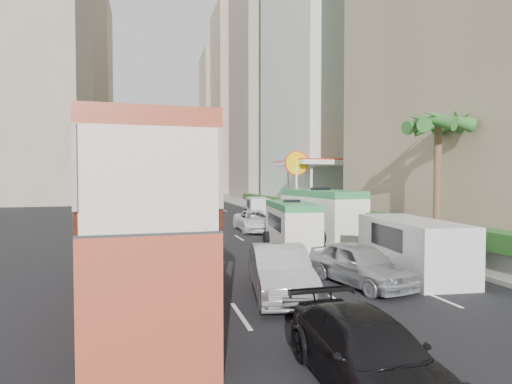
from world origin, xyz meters
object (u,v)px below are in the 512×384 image
object	(u,v)px
car_silver_lane_a	(280,296)
palm_tree	(437,187)
panel_van_near	(412,247)
shell_station	(318,189)
panel_van_far	(258,207)
car_silver_lane_b	(359,285)
van_asset	(255,231)
double_decker_bus	(149,220)
minibus_far	(320,214)
minibus_near	(291,225)

from	to	relation	value
car_silver_lane_a	palm_tree	world-z (taller)	palm_tree
panel_van_near	shell_station	world-z (taller)	shell_station
panel_van_far	palm_tree	xyz separation A→B (m)	(3.35, -20.77, 2.45)
car_silver_lane_a	car_silver_lane_b	bearing A→B (deg)	19.33
van_asset	double_decker_bus	bearing A→B (deg)	-115.04
minibus_far	panel_van_near	xyz separation A→B (m)	(-0.50, -9.60, -0.44)
double_decker_bus	panel_van_near	world-z (taller)	double_decker_bus
car_silver_lane_a	panel_van_near	size ratio (longest dim) A/B	0.89
double_decker_bus	minibus_near	bearing A→B (deg)	45.47
car_silver_lane_a	panel_van_far	world-z (taller)	panel_van_far
minibus_far	shell_station	size ratio (longest dim) A/B	0.86
car_silver_lane_b	minibus_near	size ratio (longest dim) A/B	0.78
panel_van_near	shell_station	bearing A→B (deg)	82.13
palm_tree	shell_station	xyz separation A→B (m)	(2.20, 19.00, -0.63)
van_asset	minibus_far	distance (m)	5.63
palm_tree	panel_van_near	bearing A→B (deg)	-140.34
car_silver_lane_a	double_decker_bus	bearing A→B (deg)	-176.51
double_decker_bus	panel_van_far	distance (m)	26.93
palm_tree	car_silver_lane_b	bearing A→B (deg)	-148.86
car_silver_lane_b	shell_station	world-z (taller)	shell_station
car_silver_lane_a	shell_station	xyz separation A→B (m)	(11.94, 23.48, 2.75)
minibus_far	shell_station	world-z (taller)	shell_station
car_silver_lane_b	panel_van_near	bearing A→B (deg)	5.26
van_asset	minibus_far	world-z (taller)	minibus_far
shell_station	panel_van_far	bearing A→B (deg)	162.35
van_asset	shell_station	bearing A→B (deg)	44.92
minibus_near	panel_van_far	distance (m)	17.42
car_silver_lane_a	shell_station	world-z (taller)	shell_station
double_decker_bus	panel_van_far	size ratio (longest dim) A/B	2.36
double_decker_bus	shell_station	distance (m)	28.02
minibus_far	car_silver_lane_b	bearing A→B (deg)	-113.40
van_asset	minibus_far	bearing A→B (deg)	-54.58
panel_van_far	palm_tree	bearing A→B (deg)	-72.32
minibus_near	panel_van_near	world-z (taller)	minibus_near
car_silver_lane_b	minibus_near	xyz separation A→B (m)	(0.27, 7.59, 1.25)
car_silver_lane_b	van_asset	world-z (taller)	car_silver_lane_b
double_decker_bus	palm_tree	distance (m)	14.39
car_silver_lane_b	minibus_far	size ratio (longest dim) A/B	0.64
double_decker_bus	minibus_near	xyz separation A→B (m)	(7.48, 7.61, -1.28)
palm_tree	shell_station	size ratio (longest dim) A/B	0.80
palm_tree	shell_station	bearing A→B (deg)	83.40
double_decker_bus	shell_station	world-z (taller)	shell_station
car_silver_lane_b	shell_station	size ratio (longest dim) A/B	0.55
panel_van_far	shell_station	distance (m)	6.10
palm_tree	double_decker_bus	bearing A→B (deg)	-163.84
panel_van_near	palm_tree	size ratio (longest dim) A/B	0.85
minibus_far	car_silver_lane_a	bearing A→B (deg)	-126.42
shell_station	panel_van_near	bearing A→B (deg)	-105.16
shell_station	palm_tree	bearing A→B (deg)	-96.60
car_silver_lane_b	panel_van_far	world-z (taller)	panel_van_far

